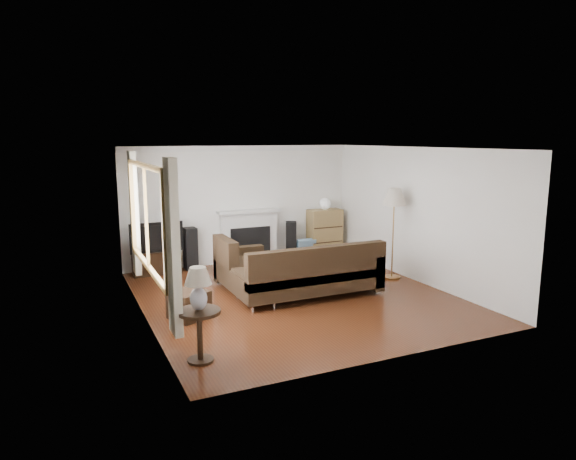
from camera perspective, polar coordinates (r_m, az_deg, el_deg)
name	(u,v)px	position (r m, az deg, el deg)	size (l,w,h in m)	color
room	(296,224)	(8.53, 0.84, 0.67)	(5.10, 5.60, 2.54)	#4E2411
window	(146,217)	(7.57, -15.49, 1.37)	(0.12, 2.74, 1.54)	brown
curtain_near	(173,248)	(6.13, -12.65, -1.96)	(0.10, 0.35, 2.10)	white
curtain_far	(135,213)	(9.08, -16.69, 1.78)	(0.10, 0.35, 2.10)	white
fireplace	(249,236)	(11.10, -4.33, -0.66)	(1.40, 0.26, 1.15)	white
tv_stand	(157,262)	(10.53, -14.38, -3.48)	(0.91, 0.41, 0.46)	black
television	(155,236)	(10.42, -14.51, -0.68)	(1.03, 0.13, 0.59)	black
speaker_left	(191,249)	(10.67, -10.78, -2.04)	(0.24, 0.29, 0.86)	black
speaker_right	(291,240)	(11.41, 0.34, -1.15)	(0.23, 0.28, 0.83)	black
bookshelf	(325,232)	(11.74, 4.09, -0.28)	(0.77, 0.37, 1.06)	olive
globe_lamp	(325,204)	(11.64, 4.13, 2.91)	(0.26, 0.26, 0.26)	white
sectional_sofa	(308,272)	(8.70, 2.25, -4.63)	(2.70, 1.97, 0.87)	black
coffee_table	(282,265)	(9.98, -0.67, -3.95)	(1.14, 0.62, 0.44)	#945F46
footstool	(189,305)	(7.88, -10.95, -8.14)	(0.50, 0.50, 0.42)	black
floor_lamp	(393,234)	(9.93, 11.59, -0.41)	(0.45, 0.45, 1.74)	#A37338
side_table	(200,336)	(6.37, -9.77, -11.51)	(0.52, 0.52, 0.65)	black
table_lamp	(198,289)	(6.18, -9.94, -6.48)	(0.32, 0.32, 0.52)	silver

